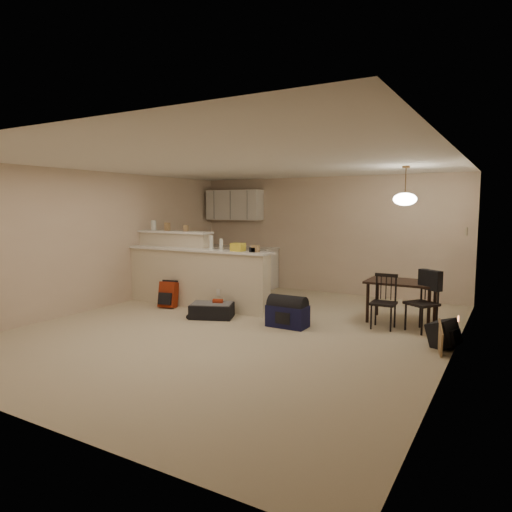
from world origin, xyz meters
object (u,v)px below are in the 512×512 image
Objects in this scene: dining_chair_near at (383,302)px; red_backpack at (168,295)px; dining_table at (402,286)px; pendant_lamp at (405,199)px; suitcase at (212,311)px; black_daypack at (444,334)px; dining_chair_far at (422,302)px; navy_duffel at (288,316)px.

dining_chair_near reaches higher than red_backpack.
dining_table is 1.40m from pendant_lamp.
suitcase is at bearing -24.22° from red_backpack.
dining_chair_near is 1.19× the size of suitcase.
dining_chair_near is at bearing -106.41° from pendant_lamp.
dining_table is 2.77× the size of black_daypack.
suitcase is at bearing -131.63° from dining_chair_far.
dining_chair_far is 1.90× the size of red_backpack.
dining_chair_near reaches higher than dining_table.
navy_duffel is at bearing -141.53° from pendant_lamp.
dining_chair_far is at bearing 10.09° from dining_chair_near.
dining_table is 1.74× the size of pendant_lamp.
black_daypack is (0.40, -0.61, -0.28)m from dining_chair_far.
black_daypack is (0.94, -0.50, -0.24)m from dining_chair_near.
black_daypack is (2.25, 0.14, 0.00)m from navy_duffel.
dining_chair_near is 2.80m from suitcase.
black_daypack is (4.78, 0.00, -0.06)m from red_backpack.
dining_chair_far is at bearing -47.49° from dining_table.
dining_chair_far reaches higher than black_daypack.
red_backpack is at bearing -138.70° from dining_chair_far.
suitcase is at bearing -175.13° from navy_duffel.
navy_duffel is at bearing -17.45° from suitcase.
dining_chair_far is 4.42m from red_backpack.
navy_duffel is (-1.85, -0.75, -0.28)m from dining_chair_far.
dining_table is 0.58m from dining_chair_near.
pendant_lamp is 2.23m from black_daypack.
navy_duffel is (2.52, -0.14, -0.07)m from red_backpack.
pendant_lamp reaches higher than dining_table.
pendant_lamp is at bearing 38.61° from navy_duffel.
dining_chair_near is 2.13× the size of black_daypack.
navy_duffel is at bearing -141.52° from dining_table.
dining_chair_far is at bearing 50.95° from black_daypack.
pendant_lamp is at bearing -153.43° from dining_table.
dining_chair_far reaches higher than suitcase.
dining_chair_far reaches higher than navy_duffel.
black_daypack is (3.61, 0.25, 0.05)m from suitcase.
dining_table reaches higher than navy_duffel.
dining_chair_near is at bearing -4.60° from red_backpack.
navy_duffel is at bearing -124.59° from dining_chair_far.
red_backpack is at bearing 177.01° from navy_duffel.
pendant_lamp is 1.58× the size of black_daypack.
dining_table reaches higher than suitcase.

